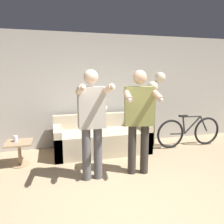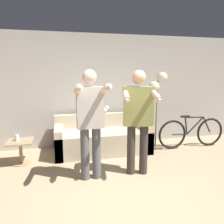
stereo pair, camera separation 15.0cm
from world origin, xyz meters
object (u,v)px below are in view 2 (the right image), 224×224
at_px(person_left, 90,117).
at_px(couch, 103,139).
at_px(bicycle, 191,133).
at_px(side_table, 21,147).
at_px(cup, 17,138).
at_px(cat, 101,110).
at_px(person_right, 138,115).
at_px(floor_lamp, 158,89).

bearing_deg(person_left, couch, 70.48).
bearing_deg(bicycle, side_table, -178.66).
xyz_separation_m(cup, bicycle, (3.76, 0.05, -0.16)).
distance_m(cat, cup, 1.86).
bearing_deg(cat, person_left, -106.12).
distance_m(side_table, bicycle, 3.71).
bearing_deg(person_right, cup, 167.80).
relative_size(person_left, cup, 15.62).
relative_size(cat, floor_lamp, 0.29).
distance_m(person_left, floor_lamp, 2.08).
xyz_separation_m(person_right, cup, (-2.08, 0.95, -0.52)).
height_order(couch, floor_lamp, floor_lamp).
distance_m(cat, side_table, 1.87).
bearing_deg(person_left, side_table, 143.04).
xyz_separation_m(floor_lamp, bicycle, (0.80, -0.18, -1.01)).
bearing_deg(person_right, person_left, -167.56).
height_order(cat, floor_lamp, floor_lamp).
bearing_deg(bicycle, person_right, -149.42).
distance_m(person_right, cup, 2.34).
height_order(person_left, side_table, person_left).
relative_size(cat, cup, 4.37).
bearing_deg(person_right, side_table, 168.07).
relative_size(cat, side_table, 1.04).
bearing_deg(cat, floor_lamp, -16.42).
height_order(person_right, floor_lamp, person_right).
relative_size(floor_lamp, cup, 15.30).
bearing_deg(couch, cat, 85.75).
xyz_separation_m(floor_lamp, cup, (-2.96, -0.23, -0.86)).
xyz_separation_m(cat, side_table, (-1.67, -0.63, -0.54)).
relative_size(floor_lamp, bicycle, 1.05).
xyz_separation_m(couch, cup, (-1.70, -0.26, 0.23)).
distance_m(cat, bicycle, 2.17).
distance_m(person_right, cat, 1.59).
xyz_separation_m(person_left, cup, (-1.28, 0.95, -0.52)).
bearing_deg(couch, bicycle, -5.76).
bearing_deg(cup, bicycle, 0.74).
relative_size(couch, side_table, 4.26).
bearing_deg(cup, person_right, -24.53).
bearing_deg(side_table, couch, 10.15).
xyz_separation_m(person_left, cat, (0.45, 1.55, -0.16)).
height_order(cat, cup, cat).
distance_m(couch, person_right, 1.47).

